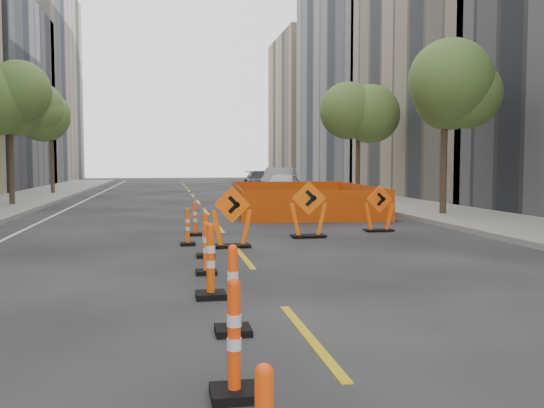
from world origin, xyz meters
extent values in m
plane|color=black|center=(0.00, 0.00, 0.00)|extent=(140.00, 140.00, 0.00)
cube|color=gray|center=(9.00, 12.00, 0.07)|extent=(4.00, 90.00, 0.15)
cube|color=gray|center=(-17.00, 55.60, 10.00)|extent=(12.00, 20.00, 20.00)
cube|color=gray|center=(17.00, 23.80, 7.00)|extent=(12.00, 16.00, 14.00)
cube|color=gray|center=(17.00, 40.20, 10.00)|extent=(12.00, 18.00, 20.00)
cube|color=tan|center=(17.00, 58.60, 8.00)|extent=(12.00, 14.00, 16.00)
cylinder|color=#382B1E|center=(-8.40, 20.00, 1.57)|extent=(0.24, 0.24, 3.15)
sphere|color=#567331|center=(-8.40, 20.00, 4.55)|extent=(2.80, 2.80, 2.80)
cylinder|color=#382B1E|center=(-8.40, 30.00, 1.57)|extent=(0.24, 0.24, 3.15)
sphere|color=#567331|center=(-8.40, 30.00, 4.55)|extent=(2.80, 2.80, 2.80)
cylinder|color=#382B1E|center=(8.40, 12.00, 1.57)|extent=(0.24, 0.24, 3.15)
sphere|color=#567331|center=(8.40, 12.00, 4.55)|extent=(2.80, 2.80, 2.80)
cylinder|color=#382B1E|center=(8.40, 22.00, 1.57)|extent=(0.24, 0.24, 3.15)
sphere|color=#567331|center=(8.40, 22.00, 4.55)|extent=(2.80, 2.80, 2.80)
imported|color=silver|center=(4.75, 23.78, 0.74)|extent=(3.16, 4.65, 1.47)
imported|color=gray|center=(5.54, 29.07, 0.84)|extent=(3.18, 5.37, 1.67)
imported|color=black|center=(5.13, 34.60, 0.69)|extent=(2.04, 4.82, 1.39)
camera|label=1|loc=(-1.62, -8.70, 2.04)|focal=40.00mm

